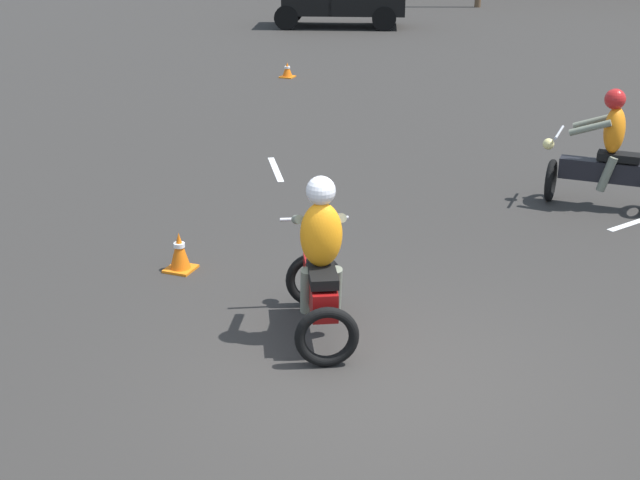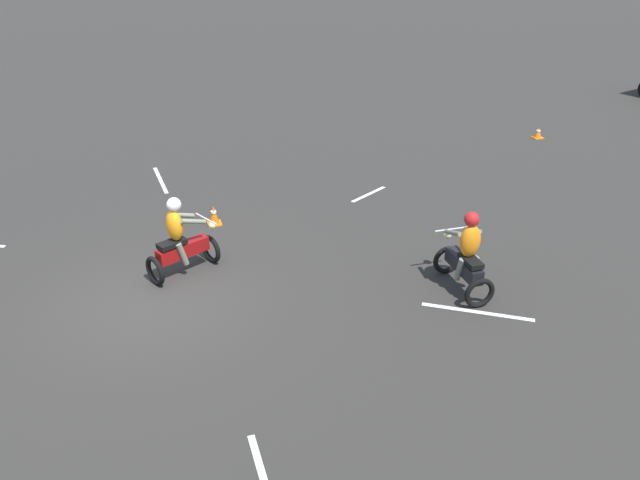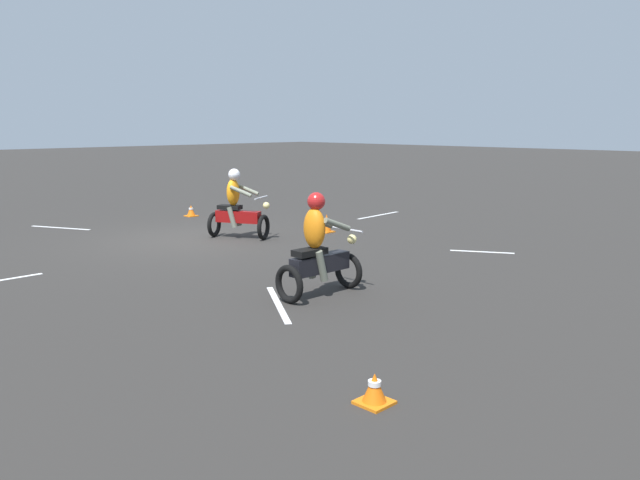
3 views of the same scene
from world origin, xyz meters
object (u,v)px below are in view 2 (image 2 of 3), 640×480
at_px(motorcycle_rider_background, 466,257).
at_px(traffic_cone_mid_center, 214,215).
at_px(motorcycle_rider_foreground, 180,241).
at_px(traffic_cone_mid_left, 538,133).

bearing_deg(motorcycle_rider_background, traffic_cone_mid_center, 134.45).
bearing_deg(motorcycle_rider_background, motorcycle_rider_foreground, 157.21).
height_order(motorcycle_rider_foreground, traffic_cone_mid_center, motorcycle_rider_foreground).
relative_size(motorcycle_rider_background, traffic_cone_mid_center, 3.58).
height_order(motorcycle_rider_foreground, traffic_cone_mid_left, motorcycle_rider_foreground).
distance_m(motorcycle_rider_foreground, traffic_cone_mid_center, 2.36).
distance_m(motorcycle_rider_foreground, traffic_cone_mid_left, 13.20).
distance_m(motorcycle_rider_background, traffic_cone_mid_center, 5.97).
bearing_deg(traffic_cone_mid_left, motorcycle_rider_foreground, -65.54).
relative_size(motorcycle_rider_foreground, traffic_cone_mid_left, 4.72).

